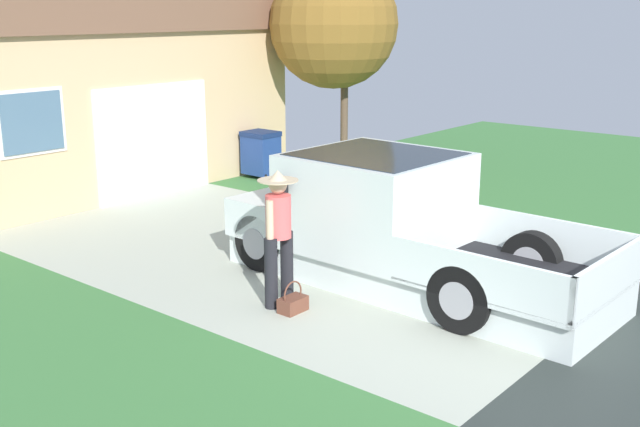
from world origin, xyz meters
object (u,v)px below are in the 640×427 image
(handbag, at_px, (293,303))
(house_with_garage, at_px, (48,79))
(pickup_truck, at_px, (386,224))
(front_yard_tree, at_px, (336,24))
(person_with_hat, at_px, (279,231))
(wheeled_trash_bin, at_px, (261,153))

(handbag, distance_m, house_with_garage, 9.58)
(pickup_truck, relative_size, front_yard_tree, 1.13)
(house_with_garage, bearing_deg, pickup_truck, -94.34)
(house_with_garage, distance_m, front_yard_tree, 6.26)
(house_with_garage, bearing_deg, person_with_hat, -104.83)
(person_with_hat, relative_size, handbag, 4.34)
(handbag, relative_size, house_with_garage, 0.04)
(pickup_truck, xyz_separation_m, wheeled_trash_bin, (3.58, 5.80, -0.21))
(handbag, xyz_separation_m, house_with_garage, (2.42, 9.05, 2.02))
(person_with_hat, relative_size, wheeled_trash_bin, 1.68)
(house_with_garage, xyz_separation_m, front_yard_tree, (4.57, -4.12, 1.11))
(front_yard_tree, height_order, wheeled_trash_bin, front_yard_tree)
(pickup_truck, relative_size, house_with_garage, 0.60)
(pickup_truck, bearing_deg, person_with_hat, 165.24)
(person_with_hat, xyz_separation_m, wheeled_trash_bin, (5.19, 5.32, -0.39))
(pickup_truck, height_order, front_yard_tree, front_yard_tree)
(pickup_truck, relative_size, handbag, 13.43)
(pickup_truck, xyz_separation_m, person_with_hat, (-1.61, 0.47, 0.18))
(pickup_truck, bearing_deg, handbag, 176.37)
(person_with_hat, bearing_deg, house_with_garage, 66.16)
(wheeled_trash_bin, bearing_deg, pickup_truck, -121.68)
(person_with_hat, height_order, front_yard_tree, front_yard_tree)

